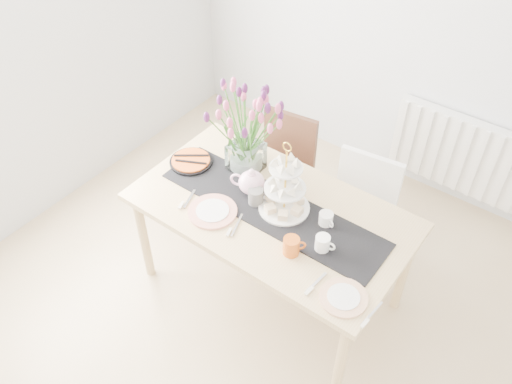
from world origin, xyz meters
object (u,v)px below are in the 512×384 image
Objects in this scene: chair_white at (360,207)px; plate_left at (213,211)px; plate_right at (343,297)px; dining_table at (271,218)px; chair_brown at (283,161)px; cake_stand at (285,194)px; cream_jug at (326,219)px; mug_grey at (256,197)px; mug_white at (322,243)px; tulip_vase at (245,119)px; mug_orange at (291,246)px; tart_tin at (191,161)px; radiator at (472,159)px; teapot at (252,183)px.

plate_left is at bearing -131.92° from chair_white.
plate_left is at bearing 175.59° from plate_right.
dining_table is 1.97× the size of chair_brown.
cream_jug is at bearing 9.84° from cake_stand.
mug_grey is 1.09× the size of mug_white.
dining_table is at bearing -21.84° from mug_grey.
tulip_vase is 6.44× the size of mug_orange.
mug_white is at bearing 2.98° from mug_orange.
mug_white is 0.66m from plate_left.
chair_white is 8.04× the size of mug_grey.
mug_white is at bearing -6.28° from tart_tin.
mug_orange is (0.37, -0.19, 0.00)m from mug_grey.
plate_left is at bearing -32.80° from tart_tin.
cream_jug is 0.84× the size of mug_white.
tart_tin is 2.55× the size of mug_orange.
tulip_vase is (-1.03, -1.34, 0.67)m from radiator.
dining_table is 15.21× the size of mug_orange.
chair_brown reaches higher than radiator.
chair_white reaches higher than radiator.
chair_white is at bearing 30.91° from tulip_vase.
tulip_vase reaches higher than teapot.
mug_orange is (0.65, -0.88, 0.33)m from chair_brown.
dining_table is 0.35m from plate_left.
teapot reaches higher than dining_table.
tulip_vase is at bearing 158.44° from cake_stand.
chair_brown is 0.76m from tart_tin.
dining_table is at bearing -124.84° from chair_white.
cake_stand is 0.36m from mug_white.
tulip_vase is at bearing 115.81° from teapot.
plate_left is (-0.53, -0.02, -0.05)m from mug_orange.
chair_brown is 0.87m from cake_stand.
teapot is at bearing -120.21° from radiator.
plate_left is (-0.31, -0.26, -0.12)m from cake_stand.
mug_grey reaches higher than chair_white.
teapot reaches higher than mug_white.
mug_orange is (0.27, -0.21, 0.13)m from dining_table.
tulip_vase reaches higher than cake_stand.
chair_white reaches higher than plate_left.
cake_stand is 0.71m from tart_tin.
teapot is (0.16, -0.15, -0.30)m from tulip_vase.
cake_stand is 4.10× the size of mug_orange.
tart_tin is 0.46m from plate_left.
mug_orange reaches higher than cream_jug.
teapot reaches higher than cream_jug.
radiator is 1.68m from cake_stand.
cream_jug is (0.01, -0.49, 0.31)m from chair_white.
cake_stand reaches higher than dining_table.
tart_tin is at bearing 161.69° from teapot.
chair_brown is 7.70× the size of mug_orange.
mug_orange is at bearing -49.32° from teapot.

